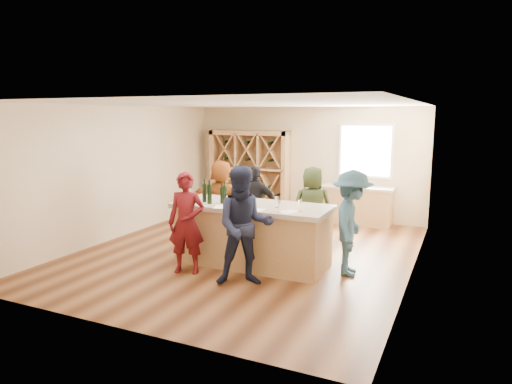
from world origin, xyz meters
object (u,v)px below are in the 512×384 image
at_px(wine_rack, 250,172).
at_px(wine_bottle_d, 225,195).
at_px(tasting_counter_base, 252,237).
at_px(person_far_mid, 256,205).
at_px(wine_bottle_b, 210,194).
at_px(wine_bottle_f, 247,199).
at_px(person_near_right, 244,226).
at_px(person_server, 351,223).
at_px(sink, 350,182).
at_px(wine_bottle_c, 222,195).
at_px(person_near_left, 187,223).
at_px(person_far_left, 222,199).
at_px(wine_bottle_e, 238,197).
at_px(wine_bottle_a, 204,193).
at_px(person_far_right, 312,208).

height_order(wine_rack, wine_bottle_d, wine_rack).
relative_size(tasting_counter_base, person_far_mid, 1.64).
relative_size(wine_bottle_b, wine_bottle_f, 1.11).
height_order(wine_rack, tasting_counter_base, wine_rack).
distance_m(wine_bottle_b, person_far_mid, 1.61).
height_order(wine_bottle_b, person_near_right, person_near_right).
bearing_deg(person_server, sink, 6.24).
distance_m(wine_bottle_c, person_near_left, 0.84).
xyz_separation_m(person_near_left, person_far_mid, (0.29, 2.09, -0.05)).
bearing_deg(person_near_right, wine_bottle_b, 118.37).
bearing_deg(person_far_left, wine_bottle_c, 122.60).
xyz_separation_m(wine_bottle_b, wine_bottle_c, (0.17, 0.13, -0.03)).
height_order(wine_bottle_e, wine_bottle_f, wine_bottle_f).
height_order(wine_bottle_a, wine_bottle_d, wine_bottle_a).
bearing_deg(person_far_mid, wine_bottle_e, 89.04).
xyz_separation_m(wine_bottle_d, wine_bottle_e, (0.25, 0.01, -0.02)).
xyz_separation_m(wine_rack, wine_bottle_a, (1.04, -4.03, 0.14)).
height_order(wine_bottle_b, person_far_left, person_far_left).
bearing_deg(wine_bottle_b, wine_rack, 106.19).
relative_size(wine_bottle_a, person_near_right, 0.18).
bearing_deg(wine_rack, wine_bottle_b, -73.81).
bearing_deg(person_far_right, wine_bottle_d, 32.71).
bearing_deg(person_near_right, wine_bottle_a, 118.69).
distance_m(wine_bottle_e, person_far_left, 2.01).
bearing_deg(person_near_left, person_far_left, 88.11).
height_order(wine_bottle_e, person_far_right, person_far_right).
height_order(wine_bottle_c, wine_bottle_f, wine_bottle_f).
relative_size(wine_bottle_c, wine_bottle_f, 0.93).
bearing_deg(wine_bottle_a, wine_bottle_b, -30.68).
bearing_deg(person_far_mid, person_near_right, 96.87).
bearing_deg(wine_bottle_e, tasting_counter_base, 40.53).
bearing_deg(person_far_right, tasting_counter_base, 42.57).
distance_m(wine_bottle_c, person_near_right, 1.17).
height_order(sink, person_near_left, person_near_left).
height_order(wine_bottle_a, person_near_right, person_near_right).
bearing_deg(wine_bottle_e, person_far_left, 127.02).
relative_size(wine_bottle_b, person_server, 0.19).
distance_m(tasting_counter_base, wine_bottle_c, 0.90).
height_order(person_near_right, person_far_left, person_near_right).
bearing_deg(wine_rack, wine_bottle_d, -70.27).
relative_size(wine_bottle_e, person_far_right, 0.17).
xyz_separation_m(sink, person_far_mid, (-1.33, -2.52, -0.22)).
bearing_deg(person_server, person_near_right, 121.18).
height_order(person_far_right, wine_bottle_f, person_far_right).
relative_size(person_near_right, person_server, 1.07).
bearing_deg(person_near_left, wine_bottle_c, 50.98).
bearing_deg(person_far_mid, wine_bottle_f, 96.32).
bearing_deg(wine_bottle_a, sink, 67.27).
height_order(wine_bottle_e, person_near_right, person_near_right).
height_order(tasting_counter_base, wine_bottle_c, wine_bottle_c).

